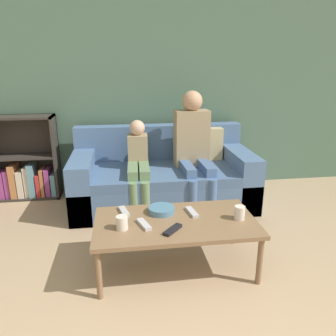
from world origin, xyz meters
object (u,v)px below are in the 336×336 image
object	(u,v)px
person_child	(138,162)
tv_remote_2	(144,224)
couch	(163,179)
tv_remote_0	(173,230)
cup_near	(240,213)
coffee_table	(176,225)
cup_far	(122,223)
person_adult	(193,142)
bookshelf	(25,168)
tv_remote_1	(192,212)
tv_remote_3	(124,211)
snack_bowl	(162,210)

from	to	relation	value
person_child	tv_remote_2	world-z (taller)	person_child
person_child	tv_remote_2	size ratio (longest dim) A/B	5.20
couch	tv_remote_0	distance (m)	1.38
cup_near	tv_remote_2	distance (m)	0.70
coffee_table	cup_far	world-z (taller)	cup_far
person_adult	tv_remote_0	xyz separation A→B (m)	(-0.41, -1.29, -0.29)
bookshelf	cup_near	world-z (taller)	bookshelf
couch	tv_remote_1	xyz separation A→B (m)	(0.08, -1.11, 0.13)
bookshelf	tv_remote_0	distance (m)	2.26
person_adult	tv_remote_3	xyz separation A→B (m)	(-0.74, -0.95, -0.29)
tv_remote_3	snack_bowl	size ratio (longest dim) A/B	0.88
couch	cup_far	xyz separation A→B (m)	(-0.45, -1.29, 0.16)
couch	bookshelf	distance (m)	1.58
person_child	tv_remote_1	world-z (taller)	person_child
tv_remote_1	tv_remote_2	world-z (taller)	same
tv_remote_2	tv_remote_1	bearing A→B (deg)	2.54
bookshelf	tv_remote_2	xyz separation A→B (m)	(1.23, -1.64, 0.06)
coffee_table	cup_near	distance (m)	0.47
tv_remote_3	couch	bearing A→B (deg)	53.54
couch	tv_remote_3	bearing A→B (deg)	-112.68
tv_remote_2	bookshelf	bearing A→B (deg)	107.97
person_child	cup_near	distance (m)	1.30
bookshelf	snack_bowl	distance (m)	2.00
bookshelf	person_adult	distance (m)	1.92
cup_near	tv_remote_3	bearing A→B (deg)	165.04
person_adult	tv_remote_3	bearing A→B (deg)	-129.49
cup_far	tv_remote_0	bearing A→B (deg)	-12.96
cup_near	coffee_table	bearing A→B (deg)	175.23
bookshelf	coffee_table	xyz separation A→B (m)	(1.47, -1.60, 0.02)
cup_far	person_child	bearing A→B (deg)	81.29
coffee_table	person_adult	distance (m)	1.24
bookshelf	coffee_table	size ratio (longest dim) A/B	0.80
person_adult	tv_remote_2	world-z (taller)	person_adult
cup_near	tv_remote_3	xyz separation A→B (m)	(-0.83, 0.22, -0.04)
cup_far	tv_remote_0	size ratio (longest dim) A/B	0.60
person_child	cup_near	world-z (taller)	person_child
coffee_table	person_adult	xyz separation A→B (m)	(0.37, 1.14, 0.33)
tv_remote_2	cup_near	bearing A→B (deg)	-18.44
coffee_table	tv_remote_1	distance (m)	0.18
bookshelf	tv_remote_0	world-z (taller)	bookshelf
snack_bowl	couch	bearing A→B (deg)	82.15
cup_far	tv_remote_1	distance (m)	0.55
tv_remote_0	tv_remote_1	bearing A→B (deg)	96.33
bookshelf	cup_far	xyz separation A→B (m)	(1.08, -1.67, 0.10)
cup_far	tv_remote_3	xyz separation A→B (m)	(0.01, 0.25, -0.04)
bookshelf	person_child	bearing A→B (deg)	-22.90
tv_remote_1	snack_bowl	bearing A→B (deg)	159.26
person_adult	cup_far	xyz separation A→B (m)	(-0.75, -1.21, -0.25)
bookshelf	tv_remote_3	distance (m)	1.79
couch	snack_bowl	world-z (taller)	couch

